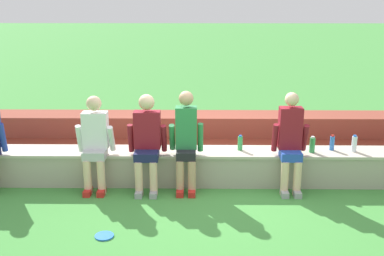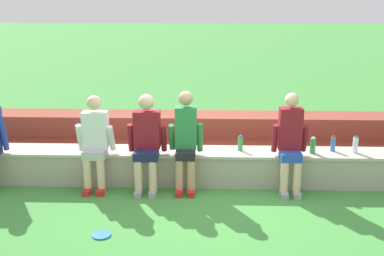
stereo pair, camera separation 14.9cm
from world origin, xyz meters
The scene contains 12 objects.
ground_plane centered at (0.00, 0.00, 0.00)m, with size 80.00×80.00×0.00m, color #428E3D.
stone_seating_wall centered at (0.00, 0.25, 0.27)m, with size 7.50×0.54×0.50m.
brick_bleachers centered at (0.00, 1.40, 0.29)m, with size 11.23×1.23×0.71m.
person_left_of_center centered at (-1.59, -0.02, 0.73)m, with size 0.53×0.49×1.36m.
person_center centered at (-0.86, -0.02, 0.74)m, with size 0.55×0.56×1.38m.
person_right_of_center centered at (-0.31, -0.01, 0.75)m, with size 0.48×0.49×1.43m.
person_far_right centered at (1.15, -0.02, 0.74)m, with size 0.50×0.51×1.41m.
water_bottle_mid_right centered at (2.13, 0.24, 0.62)m, with size 0.08×0.08×0.25m.
water_bottle_center_gap centered at (1.51, 0.19, 0.61)m, with size 0.08×0.08×0.24m.
water_bottle_mid_left centered at (0.48, 0.28, 0.61)m, with size 0.07×0.07×0.23m.
water_bottle_near_right centered at (1.83, 0.30, 0.61)m, with size 0.07×0.07×0.23m.
frisbee centered at (-1.23, -1.41, 0.01)m, with size 0.22×0.22×0.02m, color blue.
Camera 2 is at (-0.00, -6.31, 2.72)m, focal length 44.07 mm.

